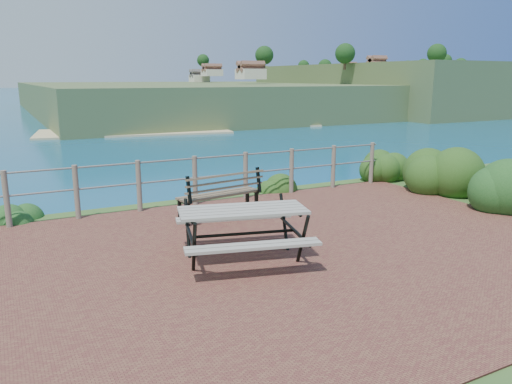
% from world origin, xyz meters
% --- Properties ---
extents(ground, '(10.00, 7.00, 0.12)m').
position_xyz_m(ground, '(0.00, 0.00, 0.00)').
color(ground, brown).
rests_on(ground, ground).
extents(ocean, '(1200.00, 1200.00, 0.00)m').
position_xyz_m(ocean, '(0.00, 200.00, 0.00)').
color(ocean, '#157083').
rests_on(ocean, ground).
extents(safety_railing, '(9.40, 0.10, 1.00)m').
position_xyz_m(safety_railing, '(0.00, 3.35, 0.57)').
color(safety_railing, '#6B5B4C').
rests_on(safety_railing, ground).
extents(distant_bay, '(290.00, 232.36, 24.00)m').
position_xyz_m(distant_bay, '(173.07, 202.61, -1.52)').
color(distant_bay, '#475F2F').
rests_on(distant_bay, ground).
extents(picnic_table, '(1.90, 1.50, 0.75)m').
position_xyz_m(picnic_table, '(-0.54, 0.03, 0.48)').
color(picnic_table, '#9F9B8E').
rests_on(picnic_table, ground).
extents(park_bench, '(1.64, 0.63, 0.90)m').
position_xyz_m(park_bench, '(0.04, 2.21, 0.60)').
color(park_bench, brown).
rests_on(park_bench, ground).
extents(shrub_right_front, '(1.27, 1.27, 1.81)m').
position_xyz_m(shrub_right_front, '(5.32, 1.92, 0.00)').
color(shrub_right_front, '#234716').
rests_on(shrub_right_front, ground).
extents(shrub_right_edge, '(0.99, 0.99, 1.42)m').
position_xyz_m(shrub_right_edge, '(5.21, 3.66, 0.00)').
color(shrub_right_edge, '#234716').
rests_on(shrub_right_edge, ground).
extents(shrub_lip_west, '(0.71, 0.71, 0.43)m').
position_xyz_m(shrub_lip_west, '(-3.31, 3.82, 0.00)').
color(shrub_lip_west, '#1B4A1B').
rests_on(shrub_lip_west, ground).
extents(shrub_lip_east, '(0.80, 0.80, 0.56)m').
position_xyz_m(shrub_lip_east, '(2.16, 3.90, 0.00)').
color(shrub_lip_east, '#234716').
rests_on(shrub_lip_east, ground).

